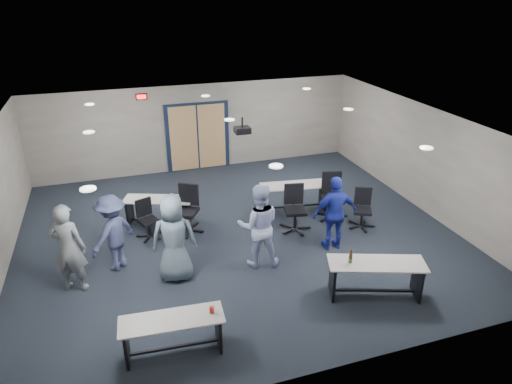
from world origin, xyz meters
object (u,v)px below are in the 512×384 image
object	(u,v)px
table_front_right	(375,273)
chair_back_b	(186,210)
person_gray	(69,248)
person_back	(113,233)
chair_back_d	(333,197)
table_back_right	(294,193)
chair_loose_right	(363,209)
chair_back_a	(149,219)
person_lightblue	(259,226)
person_navy	(335,213)
table_front_left	(173,329)
person_plaid	(174,238)
chair_back_c	(295,209)
table_back_left	(159,207)

from	to	relation	value
table_front_right	chair_back_b	world-z (taller)	chair_back_b
person_gray	person_back	bearing A→B (deg)	-127.42
table_front_right	chair_back_d	size ratio (longest dim) A/B	1.61
table_back_right	chair_loose_right	size ratio (longest dim) A/B	1.88
chair_back_a	person_lightblue	xyz separation A→B (m)	(2.08, -1.85, 0.45)
person_navy	table_front_left	bearing A→B (deg)	31.65
table_back_right	chair_back_d	distance (m)	1.05
table_front_right	person_back	bearing A→B (deg)	171.11
person_lightblue	person_navy	distance (m)	1.80
chair_back_a	person_gray	world-z (taller)	person_gray
person_gray	person_navy	world-z (taller)	person_gray
table_back_right	person_plaid	world-z (taller)	person_plaid
table_front_right	chair_loose_right	xyz separation A→B (m)	(1.16, 2.46, -0.02)
chair_back_a	person_lightblue	distance (m)	2.82
table_front_right	person_navy	distance (m)	1.85
chair_back_c	chair_back_d	distance (m)	1.16
chair_back_d	chair_loose_right	bearing A→B (deg)	-39.58
person_plaid	table_back_left	bearing A→B (deg)	-76.78
chair_back_c	person_navy	distance (m)	1.18
chair_back_b	chair_loose_right	xyz separation A→B (m)	(4.10, -1.10, -0.09)
person_lightblue	table_back_right	bearing A→B (deg)	-115.34
person_plaid	person_navy	world-z (taller)	person_plaid
table_back_right	person_navy	bearing A→B (deg)	-78.81
table_back_left	person_plaid	size ratio (longest dim) A/B	0.96
chair_back_c	person_back	distance (m)	4.19
person_lightblue	table_back_left	bearing A→B (deg)	-41.03
table_front_right	person_gray	bearing A→B (deg)	179.20
person_gray	person_back	xyz separation A→B (m)	(0.82, 0.49, -0.08)
chair_loose_right	person_back	distance (m)	5.79
person_plaid	person_back	xyz separation A→B (m)	(-1.14, 0.74, -0.08)
chair_back_a	chair_back_d	distance (m)	4.53
chair_back_d	person_lightblue	world-z (taller)	person_lightblue
table_back_left	chair_back_d	distance (m)	4.33
chair_back_d	person_gray	world-z (taller)	person_gray
table_front_left	chair_back_b	world-z (taller)	chair_back_b
chair_back_d	chair_back_b	bearing A→B (deg)	-173.22
chair_back_d	table_back_right	bearing A→B (deg)	147.99
chair_back_c	person_gray	distance (m)	5.07
table_front_right	person_lightblue	size ratio (longest dim) A/B	1.04
chair_back_c	chair_loose_right	world-z (taller)	chair_back_c
table_back_right	chair_back_c	size ratio (longest dim) A/B	1.63
table_front_right	chair_back_a	bearing A→B (deg)	156.47
table_front_left	person_plaid	distance (m)	2.14
chair_back_d	person_lightblue	xyz separation A→B (m)	(-2.42, -1.38, 0.33)
table_front_right	chair_back_b	bearing A→B (deg)	149.14
chair_back_a	person_back	size ratio (longest dim) A/B	0.56
chair_back_c	person_navy	world-z (taller)	person_navy
table_front_right	person_navy	world-z (taller)	person_navy
person_lightblue	chair_loose_right	bearing A→B (deg)	-152.63
chair_back_b	person_navy	distance (m)	3.48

